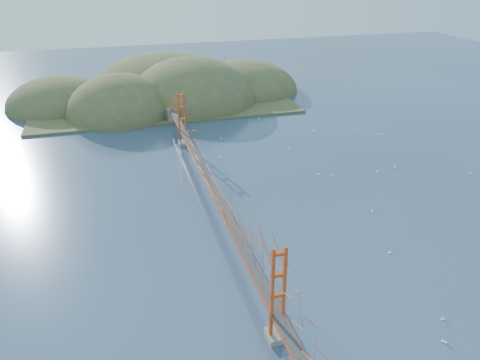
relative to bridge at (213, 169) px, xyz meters
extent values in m
plane|color=#324564|center=(0.00, -0.18, -7.01)|extent=(320.00, 320.00, 0.00)
cube|color=gray|center=(0.00, -30.18, -6.66)|extent=(2.00, 2.40, 0.70)
cube|color=gray|center=(0.00, 29.82, -6.66)|extent=(2.00, 2.40, 0.70)
cube|color=#C83D16|center=(0.00, -0.18, -3.71)|extent=(1.40, 92.00, 0.16)
cube|color=#C83D16|center=(0.00, -0.18, -3.91)|extent=(1.33, 92.00, 0.24)
cube|color=#38383A|center=(0.00, -0.18, -3.61)|extent=(1.19, 92.00, 0.03)
cube|color=gray|center=(0.00, 45.82, -5.36)|extent=(2.20, 2.60, 3.30)
cube|color=brown|center=(0.00, 63.82, -6.76)|extent=(70.00, 40.00, 0.60)
ellipsoid|color=brown|center=(-12.00, 55.82, -7.01)|extent=(28.00, 28.00, 21.00)
ellipsoid|color=brown|center=(8.00, 61.82, -7.01)|extent=(36.00, 36.00, 25.00)
ellipsoid|color=brown|center=(26.00, 69.82, -7.01)|extent=(32.00, 32.00, 18.00)
ellipsoid|color=brown|center=(-28.00, 67.82, -7.01)|extent=(28.00, 28.00, 16.00)
ellipsoid|color=brown|center=(2.00, 77.82, -7.01)|extent=(44.00, 44.00, 22.00)
cube|color=white|center=(40.50, 27.59, -6.95)|extent=(0.58, 0.21, 0.10)
cylinder|color=white|center=(40.50, 27.59, -6.64)|extent=(0.02, 0.02, 0.62)
cube|color=white|center=(24.57, -8.24, -6.94)|extent=(0.42, 0.63, 0.11)
cylinder|color=white|center=(24.57, -8.24, -6.62)|extent=(0.02, 0.02, 0.65)
cube|color=white|center=(21.26, 20.60, -6.94)|extent=(0.61, 0.25, 0.11)
cylinder|color=white|center=(21.26, 20.60, -6.62)|extent=(0.02, 0.02, 0.65)
cube|color=white|center=(6.00, 20.30, -6.94)|extent=(0.59, 0.53, 0.11)
cylinder|color=white|center=(6.00, 20.30, -6.61)|extent=(0.02, 0.02, 0.66)
cube|color=white|center=(44.46, 23.19, -6.95)|extent=(0.51, 0.36, 0.09)
cylinder|color=white|center=(44.46, 23.19, -6.69)|extent=(0.01, 0.01, 0.54)
cube|color=white|center=(33.50, 5.23, -6.95)|extent=(0.20, 0.51, 0.09)
cylinder|color=white|center=(33.50, 5.23, -6.68)|extent=(0.01, 0.01, 0.55)
cube|color=white|center=(45.53, 23.01, -6.95)|extent=(0.54, 0.54, 0.10)
cylinder|color=white|center=(45.53, 23.01, -6.63)|extent=(0.02, 0.02, 0.63)
cube|color=white|center=(20.76, -19.46, -6.95)|extent=(0.54, 0.19, 0.10)
cylinder|color=white|center=(20.76, -19.46, -6.66)|extent=(0.02, 0.02, 0.58)
cube|color=white|center=(17.21, -35.79, -6.94)|extent=(0.49, 0.61, 0.11)
cylinder|color=white|center=(17.21, -35.79, -6.61)|extent=(0.02, 0.02, 0.66)
cube|color=white|center=(50.25, -0.29, -6.95)|extent=(0.46, 0.55, 0.10)
cylinder|color=white|center=(50.25, -0.29, -6.65)|extent=(0.02, 0.02, 0.59)
cube|color=white|center=(19.32, -32.78, -6.96)|extent=(0.47, 0.41, 0.09)
cylinder|color=white|center=(19.32, -32.78, -6.70)|extent=(0.01, 0.01, 0.52)
cube|color=white|center=(24.30, 6.14, -6.94)|extent=(0.58, 0.54, 0.11)
cylinder|color=white|center=(24.30, 6.14, -6.62)|extent=(0.02, 0.02, 0.65)
cube|color=white|center=(31.18, 29.75, -6.94)|extent=(0.24, 0.62, 0.11)
cylinder|color=white|center=(31.18, 29.75, -6.61)|extent=(0.02, 0.02, 0.66)
cube|color=white|center=(22.02, 7.06, -6.94)|extent=(0.57, 0.61, 0.11)
cylinder|color=white|center=(22.02, 7.06, -6.60)|extent=(0.02, 0.02, 0.69)
cube|color=white|center=(8.82, 30.90, -6.96)|extent=(0.50, 0.29, 0.09)
cylinder|color=white|center=(8.82, 30.90, -6.70)|extent=(0.01, 0.01, 0.52)
cube|color=white|center=(37.88, 6.07, -6.94)|extent=(0.58, 0.54, 0.11)
cylinder|color=white|center=(37.88, 6.07, -6.62)|extent=(0.02, 0.02, 0.65)
cube|color=white|center=(21.38, 41.82, -6.95)|extent=(0.52, 0.35, 0.09)
cylinder|color=white|center=(21.38, 41.82, -6.68)|extent=(0.01, 0.01, 0.54)
camera|label=1|loc=(-14.29, -66.11, 30.67)|focal=35.00mm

